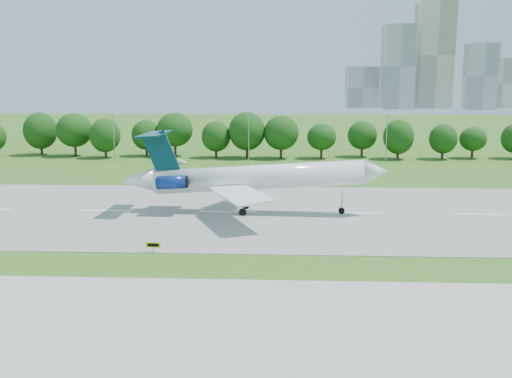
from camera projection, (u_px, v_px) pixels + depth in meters
name	position (u px, v px, depth m)	size (l,w,h in m)	color
ground	(380.00, 263.00, 65.80)	(600.00, 600.00, 0.00)	#336219
runway	(353.00, 213.00, 90.33)	(400.00, 45.00, 0.08)	gray
taxiway	(415.00, 329.00, 48.13)	(400.00, 23.00, 0.08)	#ADADA8
tree_line	(324.00, 135.00, 154.95)	(288.40, 8.40, 10.40)	#382314
light_poles	(317.00, 138.00, 145.22)	(175.90, 0.25, 12.19)	gray
skyline	(428.00, 68.00, 438.95)	(127.00, 52.00, 80.00)	#B2B2B7
airliner	(245.00, 177.00, 90.13)	(42.23, 30.72, 13.11)	white
taxi_sign_left	(153.00, 245.00, 69.73)	(1.83, 0.31, 1.28)	gray
service_vehicle_a	(179.00, 162.00, 145.05)	(1.17, 3.36, 1.11)	silver
service_vehicle_b	(161.00, 162.00, 144.24)	(1.54, 3.82, 1.30)	silver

